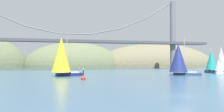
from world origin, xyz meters
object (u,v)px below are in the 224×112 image
sailboat_yellow_sail (62,56)px  channel_buoy (83,78)px  sailboat_navy_sail (179,59)px  sailboat_teal_sail (211,61)px  sailboat_white_mainsail (221,60)px

sailboat_yellow_sail → channel_buoy: bearing=-76.5°
sailboat_navy_sail → sailboat_teal_sail: bearing=30.5°
sailboat_navy_sail → sailboat_white_mainsail: sailboat_navy_sail is taller
sailboat_teal_sail → sailboat_navy_sail: bearing=-149.5°
sailboat_navy_sail → sailboat_white_mainsail: bearing=11.2°
sailboat_white_mainsail → sailboat_yellow_sail: bearing=179.9°
sailboat_teal_sail → channel_buoy: size_ratio=3.25×
sailboat_navy_sail → channel_buoy: size_ratio=4.07×
sailboat_yellow_sail → sailboat_navy_sail: bearing=-6.0°
sailboat_teal_sail → sailboat_white_mainsail: sailboat_teal_sail is taller
sailboat_yellow_sail → sailboat_white_mainsail: bearing=-0.1°
sailboat_navy_sail → sailboat_white_mainsail: 17.09m
channel_buoy → sailboat_teal_sail: bearing=24.6°
sailboat_teal_sail → sailboat_yellow_sail: size_ratio=0.82×
sailboat_teal_sail → sailboat_navy_sail: (-18.87, -11.10, 0.64)m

